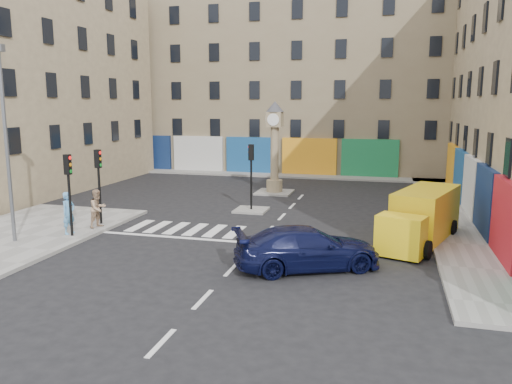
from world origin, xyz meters
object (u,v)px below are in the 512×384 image
at_px(pedestrian_tan, 98,208).
at_px(lamp_post, 6,134).
at_px(traffic_light_left_far, 99,175).
at_px(pedestrian_blue, 69,213).
at_px(navy_sedan, 307,248).
at_px(traffic_light_island, 251,166).
at_px(yellow_van, 422,217).
at_px(clock_pillar, 275,141).
at_px(traffic_light_left_near, 69,182).

bearing_deg(pedestrian_tan, lamp_post, 161.96).
xyz_separation_m(traffic_light_left_far, lamp_post, (-1.90, -3.80, 2.17)).
bearing_deg(pedestrian_blue, navy_sedan, -90.03).
distance_m(traffic_light_island, yellow_van, 10.06).
xyz_separation_m(traffic_light_left_far, pedestrian_tan, (0.30, -0.70, -1.54)).
distance_m(traffic_light_left_far, pedestrian_tan, 1.72).
bearing_deg(pedestrian_blue, clock_pillar, -17.71).
xyz_separation_m(lamp_post, clock_pillar, (8.20, 15.20, -1.24)).
height_order(navy_sedan, pedestrian_blue, pedestrian_blue).
relative_size(clock_pillar, navy_sedan, 1.12).
xyz_separation_m(traffic_light_island, yellow_van, (8.98, -4.29, -1.46)).
bearing_deg(clock_pillar, pedestrian_blue, -116.10).
bearing_deg(traffic_light_island, navy_sedan, -63.00).
height_order(traffic_light_island, clock_pillar, clock_pillar).
height_order(navy_sedan, yellow_van, yellow_van).
relative_size(navy_sedan, pedestrian_tan, 2.92).
relative_size(yellow_van, pedestrian_tan, 3.52).
distance_m(traffic_light_left_far, pedestrian_blue, 2.61).
bearing_deg(pedestrian_tan, yellow_van, -65.82).
height_order(lamp_post, pedestrian_blue, lamp_post).
relative_size(traffic_light_left_near, navy_sedan, 0.68).
xyz_separation_m(traffic_light_left_near, lamp_post, (-1.90, -1.40, 2.17)).
distance_m(traffic_light_island, clock_pillar, 6.07).
distance_m(traffic_light_left_near, pedestrian_blue, 1.56).
relative_size(traffic_light_island, lamp_post, 0.45).
bearing_deg(lamp_post, traffic_light_island, 48.29).
height_order(traffic_light_left_near, navy_sedan, traffic_light_left_near).
relative_size(traffic_light_island, pedestrian_blue, 1.90).
bearing_deg(traffic_light_left_near, pedestrian_tan, 80.01).
xyz_separation_m(lamp_post, yellow_van, (17.18, 4.91, -3.66)).
bearing_deg(traffic_light_left_far, pedestrian_blue, -98.56).
distance_m(traffic_light_left_near, lamp_post, 3.21).
distance_m(traffic_light_left_far, yellow_van, 15.39).
height_order(traffic_light_left_far, lamp_post, lamp_post).
distance_m(traffic_light_left_near, navy_sedan, 11.22).
bearing_deg(yellow_van, lamp_post, -144.66).
bearing_deg(traffic_light_left_near, navy_sedan, -7.19).
bearing_deg(yellow_van, traffic_light_left_far, -156.45).
xyz_separation_m(traffic_light_left_far, traffic_light_island, (6.30, 5.40, -0.03)).
bearing_deg(traffic_light_left_far, traffic_light_left_near, -90.00).
height_order(traffic_light_left_far, navy_sedan, traffic_light_left_far).
bearing_deg(lamp_post, yellow_van, 15.96).
height_order(traffic_light_left_near, lamp_post, lamp_post).
bearing_deg(pedestrian_blue, traffic_light_island, -32.99).
distance_m(traffic_light_island, pedestrian_tan, 8.69).
height_order(traffic_light_island, yellow_van, traffic_light_island).
relative_size(traffic_light_left_near, traffic_light_left_far, 1.00).
bearing_deg(pedestrian_blue, pedestrian_tan, -15.18).
relative_size(traffic_light_left_far, lamp_post, 0.45).
bearing_deg(yellow_van, traffic_light_left_near, -147.67).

